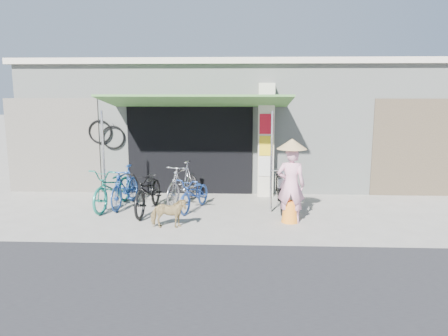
{
  "coord_description": "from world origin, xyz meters",
  "views": [
    {
      "loc": [
        0.26,
        -9.15,
        2.83
      ],
      "look_at": [
        -0.2,
        1.0,
        1.0
      ],
      "focal_mm": 35.0,
      "sensor_mm": 36.0,
      "label": 1
    }
  ],
  "objects_px": {
    "bike_teal": "(113,187)",
    "street_dog": "(168,213)",
    "moped": "(281,188)",
    "nun": "(291,182)",
    "bike_navy": "(195,194)",
    "bike_silver": "(183,183)",
    "bike_blue": "(125,187)",
    "bike_black": "(149,191)"
  },
  "relations": [
    {
      "from": "bike_teal",
      "to": "bike_black",
      "type": "xyz_separation_m",
      "value": [
        0.93,
        -0.34,
        0.0
      ]
    },
    {
      "from": "bike_blue",
      "to": "bike_black",
      "type": "distance_m",
      "value": 0.82
    },
    {
      "from": "bike_silver",
      "to": "nun",
      "type": "xyz_separation_m",
      "value": [
        2.53,
        -1.43,
        0.36
      ]
    },
    {
      "from": "bike_teal",
      "to": "moped",
      "type": "distance_m",
      "value": 4.06
    },
    {
      "from": "bike_black",
      "to": "nun",
      "type": "bearing_deg",
      "value": -7.04
    },
    {
      "from": "bike_black",
      "to": "moped",
      "type": "relative_size",
      "value": 1.03
    },
    {
      "from": "bike_teal",
      "to": "street_dog",
      "type": "relative_size",
      "value": 2.55
    },
    {
      "from": "bike_blue",
      "to": "bike_silver",
      "type": "distance_m",
      "value": 1.41
    },
    {
      "from": "bike_black",
      "to": "bike_navy",
      "type": "height_order",
      "value": "bike_black"
    },
    {
      "from": "street_dog",
      "to": "bike_blue",
      "type": "bearing_deg",
      "value": 34.65
    },
    {
      "from": "bike_blue",
      "to": "bike_black",
      "type": "xyz_separation_m",
      "value": [
        0.68,
        -0.46,
        0.01
      ]
    },
    {
      "from": "moped",
      "to": "nun",
      "type": "distance_m",
      "value": 1.25
    },
    {
      "from": "bike_navy",
      "to": "moped",
      "type": "distance_m",
      "value": 2.1
    },
    {
      "from": "bike_teal",
      "to": "bike_black",
      "type": "bearing_deg",
      "value": -10.12
    },
    {
      "from": "bike_blue",
      "to": "bike_navy",
      "type": "xyz_separation_m",
      "value": [
        1.73,
        -0.22,
        -0.1
      ]
    },
    {
      "from": "bike_black",
      "to": "nun",
      "type": "distance_m",
      "value": 3.31
    },
    {
      "from": "bike_teal",
      "to": "bike_blue",
      "type": "distance_m",
      "value": 0.28
    },
    {
      "from": "bike_silver",
      "to": "street_dog",
      "type": "distance_m",
      "value": 1.97
    },
    {
      "from": "moped",
      "to": "bike_teal",
      "type": "bearing_deg",
      "value": -175.26
    },
    {
      "from": "nun",
      "to": "bike_navy",
      "type": "bearing_deg",
      "value": -13.45
    },
    {
      "from": "bike_black",
      "to": "bike_navy",
      "type": "distance_m",
      "value": 1.08
    },
    {
      "from": "bike_navy",
      "to": "nun",
      "type": "xyz_separation_m",
      "value": [
        2.17,
        -0.87,
        0.49
      ]
    },
    {
      "from": "bike_black",
      "to": "bike_silver",
      "type": "xyz_separation_m",
      "value": [
        0.69,
        0.79,
        0.02
      ]
    },
    {
      "from": "bike_teal",
      "to": "nun",
      "type": "relative_size",
      "value": 1.06
    },
    {
      "from": "bike_silver",
      "to": "moped",
      "type": "height_order",
      "value": "bike_silver"
    },
    {
      "from": "bike_teal",
      "to": "bike_navy",
      "type": "distance_m",
      "value": 1.99
    },
    {
      "from": "bike_silver",
      "to": "bike_blue",
      "type": "bearing_deg",
      "value": -149.8
    },
    {
      "from": "bike_black",
      "to": "bike_silver",
      "type": "height_order",
      "value": "bike_silver"
    },
    {
      "from": "bike_teal",
      "to": "bike_blue",
      "type": "bearing_deg",
      "value": 35.09
    },
    {
      "from": "bike_navy",
      "to": "nun",
      "type": "height_order",
      "value": "nun"
    },
    {
      "from": "bike_blue",
      "to": "bike_silver",
      "type": "relative_size",
      "value": 0.94
    },
    {
      "from": "bike_blue",
      "to": "nun",
      "type": "distance_m",
      "value": 4.07
    },
    {
      "from": "moped",
      "to": "nun",
      "type": "xyz_separation_m",
      "value": [
        0.09,
        -1.17,
        0.41
      ]
    },
    {
      "from": "bike_silver",
      "to": "bike_navy",
      "type": "height_order",
      "value": "bike_silver"
    },
    {
      "from": "bike_blue",
      "to": "street_dog",
      "type": "xyz_separation_m",
      "value": [
        1.35,
        -1.63,
        -0.18
      ]
    },
    {
      "from": "bike_teal",
      "to": "bike_black",
      "type": "distance_m",
      "value": 0.99
    },
    {
      "from": "bike_black",
      "to": "bike_navy",
      "type": "xyz_separation_m",
      "value": [
        1.05,
        0.23,
        -0.11
      ]
    },
    {
      "from": "street_dog",
      "to": "nun",
      "type": "bearing_deg",
      "value": -83.04
    },
    {
      "from": "moped",
      "to": "nun",
      "type": "relative_size",
      "value": 1.03
    },
    {
      "from": "bike_navy",
      "to": "bike_silver",
      "type": "bearing_deg",
      "value": 141.43
    },
    {
      "from": "bike_teal",
      "to": "bike_navy",
      "type": "height_order",
      "value": "bike_teal"
    },
    {
      "from": "bike_silver",
      "to": "nun",
      "type": "height_order",
      "value": "nun"
    }
  ]
}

